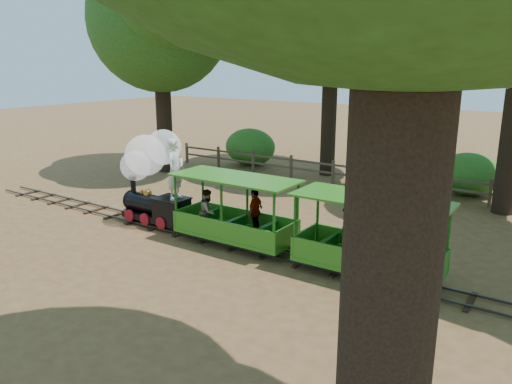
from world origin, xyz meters
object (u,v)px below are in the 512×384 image
Objects in this scene: carriage_rear at (369,244)px; fence at (356,173)px; carriage_front at (234,218)px; locomotive at (152,170)px.

fence is (-3.69, 7.94, -0.23)m from carriage_rear.
carriage_rear reaches higher than fence.
carriage_front is 0.20× the size of fence.
carriage_front is 3.86m from carriage_rear.
carriage_rear is 0.20× the size of fence.
carriage_front is (3.14, -0.09, -0.93)m from locomotive.
fence is (0.17, 8.02, -0.21)m from carriage_front.
carriage_rear is (3.86, 0.08, 0.02)m from carriage_front.
locomotive is at bearing 179.95° from carriage_rear.
locomotive is 7.06m from carriage_rear.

